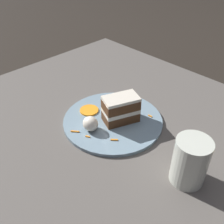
{
  "coord_description": "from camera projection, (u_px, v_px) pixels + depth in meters",
  "views": [
    {
      "loc": [
        0.39,
        -0.42,
        0.52
      ],
      "look_at": [
        -0.04,
        -0.0,
        0.07
      ],
      "focal_mm": 42.0,
      "sensor_mm": 36.0,
      "label": 1
    }
  ],
  "objects": [
    {
      "name": "drinking_glass",
      "position": [
        190.0,
        164.0,
        0.58
      ],
      "size": [
        0.08,
        0.08,
        0.11
      ],
      "color": "beige",
      "rests_on": "dining_table"
    },
    {
      "name": "dining_table",
      "position": [
        123.0,
        133.0,
        0.76
      ],
      "size": [
        1.09,
        0.89,
        0.04
      ],
      "primitive_type": "cube",
      "color": "#56514C",
      "rests_on": "ground"
    },
    {
      "name": "ground_plane",
      "position": [
        123.0,
        138.0,
        0.77
      ],
      "size": [
        6.0,
        6.0,
        0.0
      ],
      "primitive_type": "plane",
      "color": "black",
      "rests_on": "ground"
    },
    {
      "name": "orange_garnish",
      "position": [
        89.0,
        110.0,
        0.8
      ],
      "size": [
        0.06,
        0.06,
        0.0
      ],
      "primitive_type": "cylinder",
      "color": "orange",
      "rests_on": "plate"
    },
    {
      "name": "cream_dollop",
      "position": [
        90.0,
        124.0,
        0.72
      ],
      "size": [
        0.05,
        0.04,
        0.04
      ],
      "primitive_type": "ellipsoid",
      "color": "silver",
      "rests_on": "plate"
    },
    {
      "name": "carrot_shreds_scatter",
      "position": [
        111.0,
        118.0,
        0.77
      ],
      "size": [
        0.16,
        0.22,
        0.0
      ],
      "color": "orange",
      "rests_on": "plate"
    },
    {
      "name": "plate",
      "position": [
        112.0,
        121.0,
        0.77
      ],
      "size": [
        0.29,
        0.29,
        0.01
      ],
      "primitive_type": "cylinder",
      "color": "gray",
      "rests_on": "dining_table"
    },
    {
      "name": "cake_slice",
      "position": [
        121.0,
        109.0,
        0.74
      ],
      "size": [
        0.09,
        0.11,
        0.08
      ],
      "rotation": [
        0.0,
        0.0,
        2.76
      ],
      "color": "#4C2D19",
      "rests_on": "plate"
    }
  ]
}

